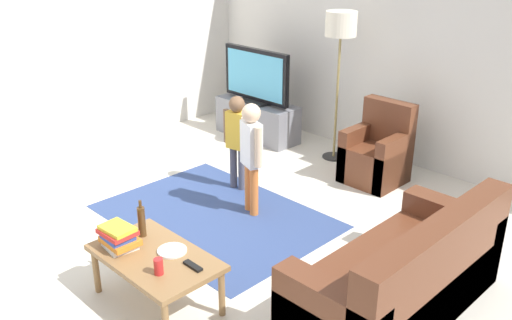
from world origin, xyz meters
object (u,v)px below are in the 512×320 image
object	(u,v)px
tv	(256,76)
book_stack	(119,237)
coffee_table	(155,261)
soda_can	(159,266)
bottle	(142,221)
tv_remote	(193,266)
floor_lamp	(341,32)
child_center	(251,149)
tv_stand	(257,120)
armchair	(378,155)
child_near_tv	(237,134)
couch	(406,281)
plate	(172,251)

from	to	relation	value
tv	book_stack	distance (m)	3.70
coffee_table	soda_can	xyz separation A→B (m)	(0.22, -0.12, 0.11)
bottle	tv_remote	xyz separation A→B (m)	(0.62, 0.00, -0.12)
floor_lamp	child_center	distance (m)	1.96
floor_lamp	bottle	bearing A→B (deg)	-79.90
tv_stand	armchair	size ratio (longest dim) A/B	1.33
child_near_tv	tv_remote	xyz separation A→B (m)	(1.38, -1.72, -0.20)
coffee_table	tv_stand	bearing A→B (deg)	123.42
child_near_tv	tv_remote	world-z (taller)	child_near_tv
tv_stand	tv	distance (m)	0.60
couch	soda_can	bearing A→B (deg)	-131.33
tv_stand	book_stack	distance (m)	3.71
soda_can	tv_remote	bearing A→B (deg)	65.56
couch	floor_lamp	size ratio (longest dim) A/B	1.01
couch	plate	bearing A→B (deg)	-140.91
bottle	soda_can	xyz separation A→B (m)	(0.52, -0.22, -0.07)
child_near_tv	coffee_table	distance (m)	2.12
couch	soda_can	world-z (taller)	couch
tv_stand	child_center	size ratio (longest dim) A/B	1.06
floor_lamp	book_stack	xyz separation A→B (m)	(0.59, -3.40, -1.04)
couch	tv_remote	size ratio (longest dim) A/B	10.59
child_near_tv	bottle	xyz separation A→B (m)	(0.76, -1.72, -0.08)
couch	tv_remote	bearing A→B (deg)	-133.96
tv_stand	plate	world-z (taller)	tv_stand
floor_lamp	bottle	distance (m)	3.37
child_near_tv	child_center	size ratio (longest dim) A/B	0.92
coffee_table	book_stack	world-z (taller)	book_stack
coffee_table	soda_can	distance (m)	0.27
tv_remote	soda_can	world-z (taller)	soda_can
floor_lamp	plate	size ratio (longest dim) A/B	8.09
coffee_table	plate	xyz separation A→B (m)	(0.05, 0.12, 0.06)
bottle	plate	bearing A→B (deg)	3.27
armchair	bottle	size ratio (longest dim) A/B	2.95
couch	armchair	xyz separation A→B (m)	(-1.50, 1.88, 0.01)
tv_stand	soda_can	world-z (taller)	soda_can
tv	child_center	distance (m)	2.18
child_center	plate	xyz separation A→B (m)	(0.60, -1.42, -0.25)
tv	plate	bearing A→B (deg)	-54.70
tv	bottle	distance (m)	3.49
tv_remote	plate	size ratio (longest dim) A/B	0.77
plate	tv_stand	bearing A→B (deg)	125.11
soda_can	coffee_table	bearing A→B (deg)	151.39
plate	child_near_tv	bearing A→B (deg)	123.09
tv	bottle	world-z (taller)	tv
couch	bottle	size ratio (longest dim) A/B	5.90
child_near_tv	soda_can	size ratio (longest dim) A/B	8.69
child_center	child_near_tv	bearing A→B (deg)	150.53
tv	couch	distance (m)	3.97
coffee_table	soda_can	bearing A→B (deg)	-28.61
child_center	bottle	size ratio (longest dim) A/B	3.71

